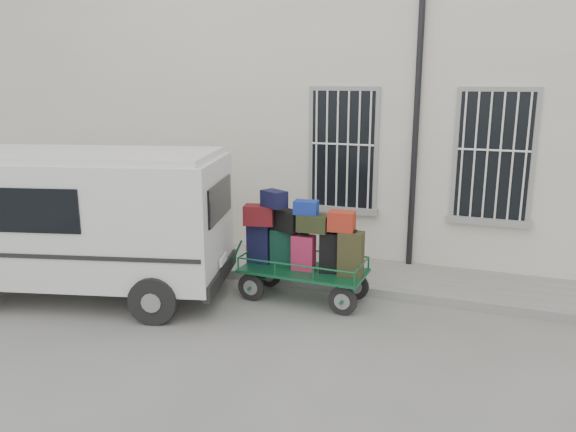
# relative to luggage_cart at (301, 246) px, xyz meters

# --- Properties ---
(ground) EXTENTS (80.00, 80.00, 0.00)m
(ground) POSITION_rel_luggage_cart_xyz_m (0.50, -0.88, -0.91)
(ground) COLOR slate
(ground) RESTS_ON ground
(building) EXTENTS (24.00, 5.15, 6.00)m
(building) POSITION_rel_luggage_cart_xyz_m (0.50, 4.62, 2.08)
(building) COLOR beige
(building) RESTS_ON ground
(sidewalk) EXTENTS (24.00, 1.70, 0.15)m
(sidewalk) POSITION_rel_luggage_cart_xyz_m (0.50, 1.32, -0.84)
(sidewalk) COLOR slate
(sidewalk) RESTS_ON ground
(luggage_cart) EXTENTS (2.40, 0.99, 1.81)m
(luggage_cart) POSITION_rel_luggage_cart_xyz_m (0.00, 0.00, 0.00)
(luggage_cart) COLOR black
(luggage_cart) RESTS_ON ground
(van) EXTENTS (5.15, 3.14, 2.43)m
(van) POSITION_rel_luggage_cart_xyz_m (-3.49, -1.10, 0.48)
(van) COLOR white
(van) RESTS_ON ground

